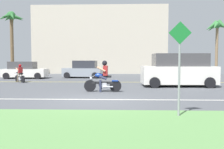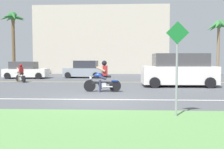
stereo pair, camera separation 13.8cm
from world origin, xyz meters
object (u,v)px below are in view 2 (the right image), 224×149
at_px(motorcyclist, 103,79).
at_px(parked_car_0, 26,70).
at_px(suv_nearby, 179,71).
at_px(motorcyclist_distant, 21,75).
at_px(street_sign, 177,60).
at_px(parked_car_1, 84,70).
at_px(palm_tree_0, 219,29).
at_px(palm_tree_1, 13,23).

relative_size(motorcyclist, parked_car_0, 0.50).
relative_size(motorcyclist, suv_nearby, 0.41).
xyz_separation_m(motorcyclist_distant, street_sign, (9.14, -10.56, 1.05)).
bearing_deg(suv_nearby, street_sign, -104.05).
distance_m(parked_car_1, palm_tree_0, 14.58).
height_order(palm_tree_0, palm_tree_1, palm_tree_1).
bearing_deg(suv_nearby, motorcyclist, -148.60).
distance_m(parked_car_0, palm_tree_0, 19.80).
distance_m(parked_car_1, motorcyclist_distant, 6.26).
relative_size(parked_car_0, palm_tree_0, 0.66).
height_order(motorcyclist, palm_tree_1, palm_tree_1).
relative_size(suv_nearby, palm_tree_1, 0.69).
bearing_deg(parked_car_1, motorcyclist, -75.46).
height_order(motorcyclist_distant, street_sign, street_sign).
bearing_deg(suv_nearby, palm_tree_0, 57.19).
bearing_deg(palm_tree_0, street_sign, -115.10).
distance_m(motorcyclist, parked_car_0, 11.92).
height_order(palm_tree_1, motorcyclist_distant, palm_tree_1).
bearing_deg(street_sign, palm_tree_1, 126.36).
bearing_deg(parked_car_0, palm_tree_1, 128.59).
height_order(motorcyclist, palm_tree_0, palm_tree_0).
distance_m(motorcyclist, street_sign, 6.03).
bearing_deg(motorcyclist_distant, parked_car_0, 107.86).
distance_m(suv_nearby, parked_car_0, 13.88).
xyz_separation_m(suv_nearby, parked_car_0, (-12.42, 6.19, -0.27)).
xyz_separation_m(suv_nearby, palm_tree_0, (6.53, 10.12, 3.90)).
bearing_deg(palm_tree_0, parked_car_0, -168.26).
bearing_deg(palm_tree_1, street_sign, -53.64).
bearing_deg(motorcyclist_distant, street_sign, -49.12).
height_order(suv_nearby, parked_car_1, suv_nearby).
height_order(motorcyclist, street_sign, street_sign).
bearing_deg(palm_tree_0, motorcyclist, -130.66).
height_order(parked_car_0, palm_tree_0, palm_tree_0).
xyz_separation_m(palm_tree_0, motorcyclist_distant, (-17.72, -7.75, -4.32)).
xyz_separation_m(motorcyclist, motorcyclist_distant, (-6.63, 5.16, -0.11)).
xyz_separation_m(suv_nearby, palm_tree_1, (-15.12, 9.57, 4.66)).
height_order(motorcyclist, parked_car_1, parked_car_1).
bearing_deg(suv_nearby, palm_tree_1, 147.66).
xyz_separation_m(motorcyclist, palm_tree_0, (11.09, 12.91, 4.20)).
xyz_separation_m(parked_car_0, street_sign, (10.37, -14.37, 0.91)).
relative_size(suv_nearby, parked_car_0, 1.21).
height_order(motorcyclist, suv_nearby, suv_nearby).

